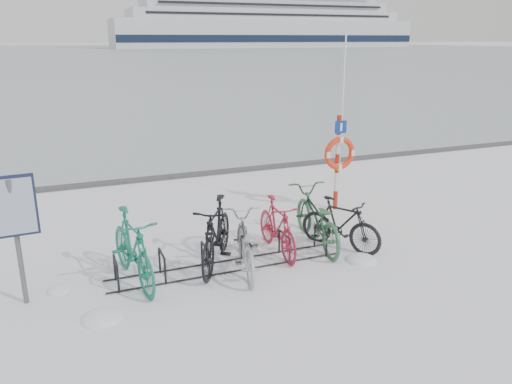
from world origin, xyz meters
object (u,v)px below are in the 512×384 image
at_px(info_board, 13,214).
at_px(lifebuoy_station, 339,153).
at_px(bike_rack, 226,258).
at_px(cruise_ferry, 266,19).

height_order(info_board, lifebuoy_station, lifebuoy_station).
bearing_deg(info_board, bike_rack, -2.50).
bearing_deg(bike_rack, cruise_ferry, 67.01).
height_order(lifebuoy_station, cruise_ferry, cruise_ferry).
bearing_deg(lifebuoy_station, cruise_ferry, 67.64).
relative_size(lifebuoy_station, cruise_ferry, 0.03).
bearing_deg(cruise_ferry, info_board, -113.76).
height_order(info_board, cruise_ferry, cruise_ferry).
relative_size(info_board, lifebuoy_station, 0.50).
distance_m(bike_rack, info_board, 3.33).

